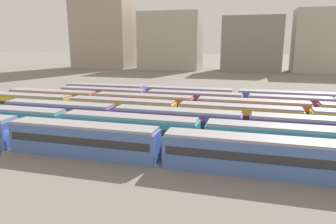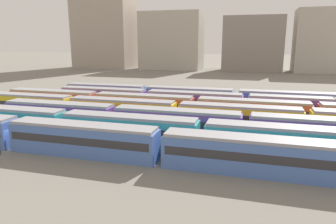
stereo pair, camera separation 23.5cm
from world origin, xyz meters
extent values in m
plane|color=slate|center=(0.00, 15.60, 0.00)|extent=(600.00, 600.00, 0.00)
cube|color=#4C70BC|center=(10.01, 0.00, 1.70)|extent=(18.00, 3.00, 3.40)
cube|color=#2D2D33|center=(10.01, 0.00, 2.11)|extent=(17.20, 3.06, 0.90)
cube|color=#939399|center=(10.01, 0.00, 3.57)|extent=(17.60, 2.70, 0.35)
cube|color=#4C70BC|center=(28.91, 0.00, 1.70)|extent=(18.00, 3.00, 3.40)
cube|color=#2D2D33|center=(28.91, 0.00, 2.11)|extent=(17.20, 3.06, 0.90)
cube|color=#939399|center=(28.91, 0.00, 3.57)|extent=(17.60, 2.70, 0.35)
cube|color=teal|center=(-5.30, 5.20, 1.70)|extent=(18.00, 3.00, 3.40)
cube|color=#2D2D33|center=(-5.30, 5.20, 2.11)|extent=(17.20, 3.06, 0.90)
cube|color=#939399|center=(-5.30, 5.20, 3.57)|extent=(17.60, 2.70, 0.35)
cube|color=teal|center=(13.60, 5.20, 1.70)|extent=(18.00, 3.00, 3.40)
cube|color=#2D2D33|center=(13.60, 5.20, 2.11)|extent=(17.20, 3.06, 0.90)
cube|color=#939399|center=(13.60, 5.20, 3.57)|extent=(17.60, 2.70, 0.35)
cube|color=teal|center=(32.50, 5.20, 1.70)|extent=(18.00, 3.00, 3.40)
cube|color=#2D2D33|center=(32.50, 5.20, 2.11)|extent=(17.20, 3.06, 0.90)
cube|color=#939399|center=(32.50, 5.20, 3.57)|extent=(17.60, 2.70, 0.35)
cube|color=#6B429E|center=(-0.32, 10.40, 1.70)|extent=(18.00, 3.00, 3.40)
cube|color=#2D2D33|center=(-0.32, 10.40, 2.11)|extent=(17.20, 3.06, 0.90)
cube|color=#939399|center=(-0.32, 10.40, 3.57)|extent=(17.60, 2.70, 0.35)
cube|color=#6B429E|center=(18.58, 10.40, 1.70)|extent=(18.00, 3.00, 3.40)
cube|color=#2D2D33|center=(18.58, 10.40, 2.11)|extent=(17.20, 3.06, 0.90)
cube|color=#939399|center=(18.58, 10.40, 3.57)|extent=(17.60, 2.70, 0.35)
cube|color=#6B429E|center=(37.48, 10.40, 1.70)|extent=(18.00, 3.00, 3.40)
cube|color=#2D2D33|center=(37.48, 10.40, 2.11)|extent=(17.20, 3.06, 0.90)
cube|color=#939399|center=(37.48, 10.40, 3.57)|extent=(17.60, 2.70, 0.35)
cube|color=yellow|center=(-10.93, 15.60, 1.70)|extent=(18.00, 3.00, 3.40)
cube|color=#2D2D33|center=(-10.93, 15.60, 2.11)|extent=(17.20, 3.06, 0.90)
cube|color=#939399|center=(-10.93, 15.60, 3.57)|extent=(17.60, 2.70, 0.35)
cube|color=yellow|center=(7.97, 15.60, 1.70)|extent=(18.00, 3.00, 3.40)
cube|color=#2D2D33|center=(7.97, 15.60, 2.11)|extent=(17.20, 3.06, 0.90)
cube|color=#939399|center=(7.97, 15.60, 3.57)|extent=(17.60, 2.70, 0.35)
cube|color=yellow|center=(26.87, 15.60, 1.70)|extent=(18.00, 3.00, 3.40)
cube|color=#2D2D33|center=(26.87, 15.60, 2.11)|extent=(17.20, 3.06, 0.90)
cube|color=#939399|center=(26.87, 15.60, 3.57)|extent=(17.60, 2.70, 0.35)
cube|color=#BC4C38|center=(-9.00, 20.80, 1.70)|extent=(18.00, 3.00, 3.40)
cube|color=#2D2D33|center=(-9.00, 20.80, 2.11)|extent=(17.20, 3.06, 0.90)
cube|color=#939399|center=(-9.00, 20.80, 3.57)|extent=(17.60, 2.70, 0.35)
cube|color=#BC4C38|center=(9.90, 20.80, 1.70)|extent=(18.00, 3.00, 3.40)
cube|color=#2D2D33|center=(9.90, 20.80, 2.11)|extent=(17.20, 3.06, 0.90)
cube|color=#939399|center=(9.90, 20.80, 3.57)|extent=(17.60, 2.70, 0.35)
cube|color=#BC4C38|center=(28.80, 20.80, 1.70)|extent=(18.00, 3.00, 3.40)
cube|color=#2D2D33|center=(28.80, 20.80, 2.11)|extent=(17.20, 3.06, 0.90)
cube|color=#939399|center=(28.80, 20.80, 3.57)|extent=(17.60, 2.70, 0.35)
cube|color=#6B429E|center=(-0.77, 26.00, 1.70)|extent=(18.00, 3.00, 3.40)
cube|color=#2D2D33|center=(-0.77, 26.00, 2.11)|extent=(17.20, 3.06, 0.90)
cube|color=#939399|center=(-0.77, 26.00, 3.57)|extent=(17.60, 2.70, 0.35)
cube|color=#6B429E|center=(18.13, 26.00, 1.70)|extent=(18.00, 3.00, 3.40)
cube|color=#2D2D33|center=(18.13, 26.00, 2.11)|extent=(17.20, 3.06, 0.90)
cube|color=#939399|center=(18.13, 26.00, 3.57)|extent=(17.60, 2.70, 0.35)
cube|color=#6B429E|center=(37.03, 26.00, 1.70)|extent=(18.00, 3.00, 3.40)
cube|color=#2D2D33|center=(37.03, 26.00, 2.11)|extent=(17.20, 3.06, 0.90)
cube|color=#939399|center=(37.03, 26.00, 3.57)|extent=(17.60, 2.70, 0.35)
cube|color=#4C70BC|center=(-2.79, 31.20, 1.70)|extent=(18.00, 3.00, 3.40)
cube|color=#2D2D33|center=(-2.79, 31.20, 2.11)|extent=(17.20, 3.06, 0.90)
cube|color=#939399|center=(-2.79, 31.20, 3.57)|extent=(17.60, 2.70, 0.35)
cube|color=#4C70BC|center=(16.11, 31.20, 1.70)|extent=(18.00, 3.00, 3.40)
cube|color=#2D2D33|center=(16.11, 31.20, 2.11)|extent=(17.20, 3.06, 0.90)
cube|color=#939399|center=(16.11, 31.20, 3.57)|extent=(17.60, 2.70, 0.35)
cube|color=#4C70BC|center=(35.01, 31.20, 1.70)|extent=(18.00, 3.00, 3.40)
cube|color=#2D2D33|center=(35.01, 31.20, 2.11)|extent=(17.20, 3.06, 0.90)
cube|color=#939399|center=(35.01, 31.20, 3.57)|extent=(17.60, 2.70, 0.35)
cube|color=#A89989|center=(-45.62, 116.14, 23.43)|extent=(28.76, 18.44, 46.86)
cube|color=#B2A899|center=(-10.11, 116.14, 13.37)|extent=(28.78, 17.94, 26.74)
cube|color=gray|center=(27.61, 116.14, 12.02)|extent=(25.86, 16.93, 24.04)
cube|color=#B2A899|center=(55.72, 116.14, 13.32)|extent=(21.62, 15.52, 26.63)
camera|label=1|loc=(28.37, -29.98, 12.88)|focal=32.66mm
camera|label=2|loc=(28.59, -29.92, 12.88)|focal=32.66mm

